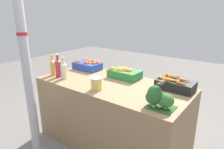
% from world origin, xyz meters
% --- Properties ---
extents(ground_plane, '(10.00, 10.00, 0.00)m').
position_xyz_m(ground_plane, '(0.00, 0.00, 0.00)').
color(ground_plane, slate).
extents(market_table, '(1.69, 0.80, 0.76)m').
position_xyz_m(market_table, '(0.00, 0.00, 0.38)').
color(market_table, '#937551').
rests_on(market_table, ground_plane).
extents(support_pole, '(0.10, 0.10, 2.40)m').
position_xyz_m(support_pole, '(-0.52, -0.68, 1.20)').
color(support_pole, '#B7BABF').
rests_on(support_pole, ground_plane).
extents(apple_crate, '(0.37, 0.23, 0.13)m').
position_xyz_m(apple_crate, '(-0.59, 0.24, 0.82)').
color(apple_crate, '#2847B7').
rests_on(apple_crate, market_table).
extents(orange_crate, '(0.37, 0.23, 0.14)m').
position_xyz_m(orange_crate, '(0.00, 0.23, 0.82)').
color(orange_crate, '#2D8442').
rests_on(orange_crate, market_table).
extents(carrot_crate, '(0.37, 0.23, 0.13)m').
position_xyz_m(carrot_crate, '(0.62, 0.24, 0.81)').
color(carrot_crate, black).
rests_on(carrot_crate, market_table).
extents(broccoli_pile, '(0.24, 0.19, 0.20)m').
position_xyz_m(broccoli_pile, '(0.66, -0.25, 0.84)').
color(broccoli_pile, '#2D602D').
rests_on(broccoli_pile, market_table).
extents(juice_bottle_golden, '(0.06, 0.06, 0.26)m').
position_xyz_m(juice_bottle_golden, '(-0.76, -0.21, 0.86)').
color(juice_bottle_golden, gold).
rests_on(juice_bottle_golden, market_table).
extents(juice_bottle_ruby, '(0.07, 0.07, 0.28)m').
position_xyz_m(juice_bottle_ruby, '(-0.65, -0.21, 0.87)').
color(juice_bottle_ruby, '#B2333D').
rests_on(juice_bottle_ruby, market_table).
extents(juice_bottle_cloudy, '(0.07, 0.07, 0.25)m').
position_xyz_m(juice_bottle_cloudy, '(-0.55, -0.21, 0.86)').
color(juice_bottle_cloudy, beige).
rests_on(juice_bottle_cloudy, market_table).
extents(pickle_jar, '(0.12, 0.12, 0.13)m').
position_xyz_m(pickle_jar, '(-0.01, -0.25, 0.82)').
color(pickle_jar, '#DBBC56').
rests_on(pickle_jar, market_table).
extents(sparrow_bird, '(0.04, 0.14, 0.05)m').
position_xyz_m(sparrow_bird, '(0.68, -0.23, 0.98)').
color(sparrow_bird, '#4C3D2D').
rests_on(sparrow_bird, broccoli_pile).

